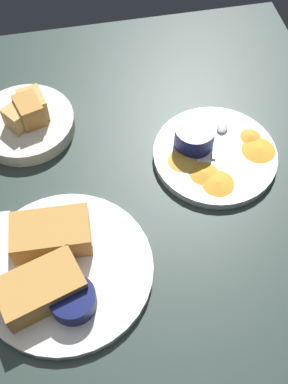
{
  "coord_description": "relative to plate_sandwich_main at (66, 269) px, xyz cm",
  "views": [
    {
      "loc": [
        2.37,
        -43.96,
        74.19
      ],
      "look_at": [
        11.62,
        2.59,
        3.0
      ],
      "focal_mm": 44.92,
      "sensor_mm": 36.0,
      "label": 1
    }
  ],
  "objects": [
    {
      "name": "plate_sandwich_main",
      "position": [
        0.0,
        0.0,
        0.0
      ],
      "size": [
        29.14,
        29.14,
        1.6
      ],
      "primitive_type": "cylinder",
      "color": "white",
      "rests_on": "ground_plane"
    },
    {
      "name": "ramekin_light_gravy",
      "position": [
        27.3,
        21.41,
        3.14
      ],
      "size": [
        7.73,
        7.73,
        4.39
      ],
      "color": "navy",
      "rests_on": "plate_chips_companion"
    },
    {
      "name": "sandwich_half_far",
      "position": [
        -3.89,
        -3.94,
        3.2
      ],
      "size": [
        14.74,
        11.13,
        4.8
      ],
      "color": "#C68C42",
      "rests_on": "plate_sandwich_main"
    },
    {
      "name": "bread_basket_rear",
      "position": [
        -4.19,
        32.99,
        1.63
      ],
      "size": [
        19.61,
        19.61,
        7.93
      ],
      "color": "silver",
      "rests_on": "ground_plane"
    },
    {
      "name": "spoon_by_gravy_ramekin",
      "position": [
        33.27,
        22.86,
        1.16
      ],
      "size": [
        5.97,
        9.39,
        0.8
      ],
      "color": "silver",
      "rests_on": "plate_chips_companion"
    },
    {
      "name": "plantain_chip_scatter",
      "position": [
        31.54,
        15.71,
        1.1
      ],
      "size": [
        22.73,
        15.44,
        0.6
      ],
      "color": "gold",
      "rests_on": "plate_chips_companion"
    },
    {
      "name": "plate_chips_companion",
      "position": [
        30.89,
        18.41,
        0.0
      ],
      "size": [
        23.97,
        23.97,
        1.6
      ],
      "primitive_type": "cylinder",
      "color": "white",
      "rests_on": "ground_plane"
    },
    {
      "name": "sandwich_half_near",
      "position": [
        -1.46,
        5.34,
        3.2
      ],
      "size": [
        13.57,
        8.2,
        4.8
      ],
      "color": "#C68C42",
      "rests_on": "plate_sandwich_main"
    },
    {
      "name": "ground_plane",
      "position": [
        3.83,
        8.62,
        -2.3
      ],
      "size": [
        110.0,
        110.0,
        3.0
      ],
      "primitive_type": "cube",
      "color": "#283833"
    },
    {
      "name": "ramekin_dark_sauce",
      "position": [
        0.72,
        -6.52,
        2.63
      ],
      "size": [
        7.34,
        7.34,
        3.39
      ],
      "color": "#0C144C",
      "rests_on": "plate_sandwich_main"
    },
    {
      "name": "spoon_by_dark_ramekin",
      "position": [
        1.03,
        -0.8,
        1.16
      ],
      "size": [
        2.37,
        9.92,
        0.8
      ],
      "color": "silver",
      "rests_on": "plate_sandwich_main"
    }
  ]
}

